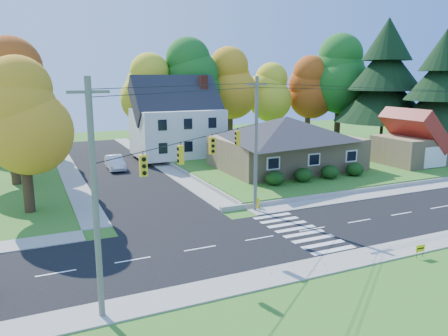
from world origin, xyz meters
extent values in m
plane|color=#3D7923|center=(0.00, 0.00, 0.00)|extent=(120.00, 120.00, 0.00)
cube|color=black|center=(0.00, 0.00, 0.01)|extent=(90.00, 8.00, 0.02)
cube|color=black|center=(-8.00, 26.00, 0.01)|extent=(8.00, 44.00, 0.02)
cube|color=#9C9A90|center=(0.00, 5.00, 0.04)|extent=(90.00, 2.00, 0.08)
cube|color=#9C9A90|center=(0.00, -5.00, 0.04)|extent=(90.00, 2.00, 0.08)
cube|color=#3D7923|center=(13.00, 21.00, 0.25)|extent=(30.00, 30.00, 0.50)
cube|color=tan|center=(8.00, 16.00, 2.10)|extent=(14.00, 10.00, 3.20)
pyramid|color=#26262B|center=(8.00, 16.00, 4.80)|extent=(14.60, 10.60, 2.20)
cube|color=silver|center=(0.00, 28.00, 3.30)|extent=(10.00, 8.00, 5.60)
pyramid|color=#26262B|center=(0.00, 28.00, 7.30)|extent=(10.40, 8.40, 2.40)
cube|color=brown|center=(3.50, 28.00, 5.30)|extent=(0.90, 0.90, 9.60)
cube|color=tan|center=(22.00, 12.00, 2.00)|extent=(7.00, 6.00, 3.00)
pyramid|color=maroon|center=(22.00, 12.00, 4.30)|extent=(7.30, 6.30, 1.60)
cube|color=silver|center=(22.00, 8.95, 1.70)|extent=(3.20, 0.10, 2.20)
ellipsoid|color=#163A10|center=(3.00, 9.80, 1.14)|extent=(1.70, 1.70, 1.27)
ellipsoid|color=#163A10|center=(6.00, 9.80, 1.14)|extent=(1.70, 1.70, 1.27)
ellipsoid|color=#163A10|center=(9.00, 9.80, 1.14)|extent=(1.70, 1.70, 1.27)
ellipsoid|color=#163A10|center=(12.00, 9.80, 1.14)|extent=(1.70, 1.70, 1.27)
cylinder|color=#666059|center=(-14.50, -5.20, 5.00)|extent=(0.26, 0.26, 10.00)
cube|color=#666059|center=(-14.50, -5.20, 9.40)|extent=(1.60, 0.12, 0.12)
cylinder|color=#666059|center=(-1.50, 5.20, 5.00)|extent=(0.26, 0.26, 10.00)
cube|color=#666059|center=(-1.50, 5.20, 9.40)|extent=(1.60, 0.12, 0.12)
cube|color=gold|center=(-12.00, -3.20, 5.95)|extent=(0.34, 0.26, 1.00)
cube|color=gold|center=(-9.50, -1.20, 5.95)|extent=(0.26, 0.34, 1.00)
cube|color=gold|center=(-6.80, 0.95, 5.95)|extent=(0.34, 0.26, 1.00)
cube|color=gold|center=(-4.00, 3.20, 5.95)|extent=(0.26, 0.34, 1.00)
cylinder|color=black|center=(-8.00, 0.00, 6.60)|extent=(13.02, 10.43, 0.04)
cylinder|color=#3F2A19|center=(-2.00, 34.00, 3.20)|extent=(0.80, 0.80, 5.40)
sphere|color=gold|center=(-2.00, 34.00, 7.10)|extent=(6.72, 6.72, 6.72)
sphere|color=gold|center=(-2.00, 34.00, 8.78)|extent=(5.91, 5.91, 5.91)
sphere|color=gold|center=(-2.00, 34.00, 10.46)|extent=(5.11, 5.11, 5.11)
cylinder|color=#3F2A19|center=(4.00, 33.00, 3.65)|extent=(0.86, 0.86, 6.30)
sphere|color=#206820|center=(4.00, 33.00, 8.20)|extent=(7.84, 7.84, 7.84)
sphere|color=#206820|center=(4.00, 33.00, 10.16)|extent=(6.90, 6.90, 6.90)
sphere|color=#206820|center=(4.00, 33.00, 12.12)|extent=(5.96, 5.96, 5.96)
cylinder|color=#3F2A19|center=(10.00, 34.00, 3.43)|extent=(0.83, 0.83, 5.85)
sphere|color=orange|center=(10.00, 34.00, 7.65)|extent=(7.28, 7.28, 7.28)
sphere|color=orange|center=(10.00, 34.00, 9.47)|extent=(6.41, 6.41, 6.41)
sphere|color=orange|center=(10.00, 34.00, 11.29)|extent=(5.53, 5.53, 5.53)
cylinder|color=#3F2A19|center=(16.00, 33.00, 2.98)|extent=(0.77, 0.77, 4.95)
sphere|color=gold|center=(16.00, 33.00, 6.55)|extent=(6.16, 6.16, 6.16)
sphere|color=gold|center=(16.00, 33.00, 8.09)|extent=(5.42, 5.42, 5.42)
sphere|color=gold|center=(16.00, 33.00, 9.63)|extent=(4.68, 4.68, 4.68)
cylinder|color=#3F2A19|center=(22.00, 32.00, 3.20)|extent=(0.80, 0.80, 5.40)
sphere|color=#AE4A15|center=(22.00, 32.00, 7.10)|extent=(6.72, 6.72, 6.72)
sphere|color=#AE4A15|center=(22.00, 32.00, 8.78)|extent=(5.91, 5.91, 5.91)
sphere|color=#AE4A15|center=(22.00, 32.00, 10.46)|extent=(5.11, 5.11, 5.11)
cylinder|color=#3F2A19|center=(26.00, 30.00, 3.88)|extent=(0.89, 0.89, 6.75)
sphere|color=#206820|center=(26.00, 30.00, 8.75)|extent=(8.40, 8.40, 8.40)
sphere|color=#206820|center=(26.00, 30.00, 10.85)|extent=(7.39, 7.39, 7.39)
sphere|color=#206820|center=(26.00, 30.00, 12.95)|extent=(6.38, 6.38, 6.38)
cylinder|color=#3F2A19|center=(27.00, 22.00, 1.94)|extent=(0.40, 0.40, 2.88)
cone|color=black|center=(27.00, 22.00, 7.38)|extent=(12.80, 12.80, 6.72)
cone|color=black|center=(27.00, 22.00, 11.22)|extent=(9.60, 9.60, 6.08)
cone|color=black|center=(27.00, 22.00, 14.74)|extent=(6.40, 6.40, 5.44)
cylinder|color=#3F2A19|center=(28.00, 14.00, 1.76)|extent=(0.40, 0.40, 2.52)
cone|color=black|center=(28.00, 14.00, 6.52)|extent=(11.20, 11.20, 5.88)
cone|color=black|center=(28.00, 14.00, 9.88)|extent=(8.40, 8.40, 5.32)
cone|color=black|center=(28.00, 14.00, 12.96)|extent=(5.60, 5.60, 4.76)
cylinder|color=#3F2A19|center=(-17.00, 12.00, 2.48)|extent=(0.77, 0.77, 4.95)
sphere|color=orange|center=(-17.00, 12.00, 6.05)|extent=(6.16, 6.16, 6.16)
sphere|color=orange|center=(-17.00, 12.00, 7.59)|extent=(5.42, 5.42, 5.42)
sphere|color=orange|center=(-17.00, 12.00, 9.13)|extent=(4.68, 4.68, 4.68)
cylinder|color=#3F2A19|center=(-18.00, 22.00, 2.93)|extent=(0.83, 0.83, 5.85)
sphere|color=#AE4A15|center=(-18.00, 22.00, 7.15)|extent=(7.28, 7.28, 7.28)
sphere|color=#AE4A15|center=(-18.00, 22.00, 8.97)|extent=(6.41, 6.41, 6.41)
sphere|color=#AE4A15|center=(-18.00, 22.00, 10.79)|extent=(5.53, 5.53, 5.53)
cylinder|color=#3F2A19|center=(-17.00, 32.00, 2.70)|extent=(0.80, 0.80, 5.40)
sphere|color=gold|center=(-17.00, 32.00, 6.60)|extent=(6.72, 6.72, 6.72)
sphere|color=gold|center=(-17.00, 32.00, 8.28)|extent=(5.91, 5.91, 5.91)
sphere|color=gold|center=(-17.00, 32.00, 9.96)|extent=(5.11, 5.11, 5.11)
cylinder|color=#3F2A19|center=(-19.00, 40.00, 3.15)|extent=(0.86, 0.86, 6.30)
sphere|color=#206820|center=(-19.00, 40.00, 7.70)|extent=(7.84, 7.84, 7.84)
sphere|color=#206820|center=(-19.00, 40.00, 9.66)|extent=(6.90, 6.90, 6.90)
sphere|color=#206820|center=(-19.00, 40.00, 11.62)|extent=(5.96, 5.96, 5.96)
imported|color=silver|center=(-8.26, 24.65, 0.78)|extent=(1.70, 4.67, 1.53)
cylinder|color=#FFE200|center=(-1.10, 5.60, 0.06)|extent=(0.40, 0.40, 0.11)
cylinder|color=#FFE200|center=(-1.10, 5.60, 0.39)|extent=(0.27, 0.27, 0.61)
sphere|color=#FFE200|center=(-1.10, 5.60, 0.75)|extent=(0.29, 0.29, 0.29)
cylinder|color=#FFE200|center=(-1.10, 5.60, 0.50)|extent=(0.51, 0.31, 0.13)
cylinder|color=black|center=(2.51, -6.34, 0.26)|extent=(0.02, 0.02, 0.51)
cylinder|color=black|center=(2.96, -6.34, 0.26)|extent=(0.02, 0.02, 0.51)
cube|color=#FFF206|center=(2.73, -6.34, 0.56)|extent=(0.61, 0.07, 0.41)
camera|label=1|loc=(-16.78, -22.63, 9.98)|focal=35.00mm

